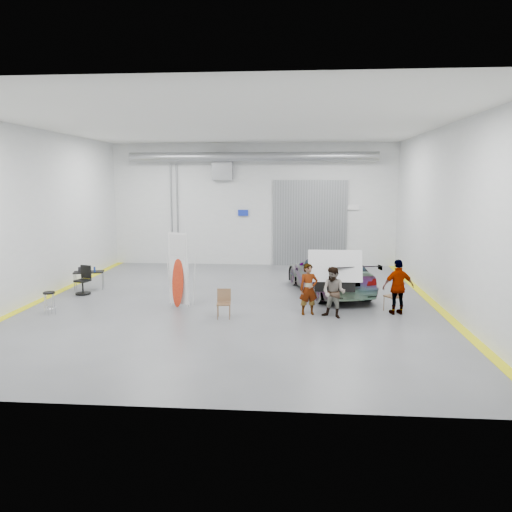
# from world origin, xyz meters

# --- Properties ---
(ground) EXTENTS (16.00, 16.00, 0.00)m
(ground) POSITION_xyz_m (0.00, 0.00, 0.00)
(ground) COLOR #57585D
(ground) RESTS_ON ground
(room_shell) EXTENTS (14.02, 16.18, 6.01)m
(room_shell) POSITION_xyz_m (0.24, 2.22, 4.08)
(room_shell) COLOR silver
(room_shell) RESTS_ON ground
(sedan_car) EXTENTS (3.46, 5.55, 1.50)m
(sedan_car) POSITION_xyz_m (3.38, 1.91, 0.75)
(sedan_car) COLOR silver
(sedan_car) RESTS_ON ground
(person_a) EXTENTS (0.68, 0.54, 1.63)m
(person_a) POSITION_xyz_m (2.52, -1.24, 0.82)
(person_a) COLOR #8E694D
(person_a) RESTS_ON ground
(person_b) EXTENTS (0.96, 0.87, 1.59)m
(person_b) POSITION_xyz_m (3.28, -1.55, 0.79)
(person_b) COLOR #435B7C
(person_b) RESTS_ON ground
(person_c) EXTENTS (1.09, 0.64, 1.76)m
(person_c) POSITION_xyz_m (5.34, -0.97, 0.88)
(person_c) COLOR #975E32
(person_c) RESTS_ON ground
(surfboard_display) EXTENTS (0.72, 0.38, 2.65)m
(surfboard_display) POSITION_xyz_m (-1.71, -0.62, 1.07)
(surfboard_display) COLOR white
(surfboard_display) RESTS_ON ground
(folding_chair_near) EXTENTS (0.46, 0.47, 0.89)m
(folding_chair_near) POSITION_xyz_m (-0.08, -1.87, 0.28)
(folding_chair_near) COLOR brown
(folding_chair_near) RESTS_ON ground
(folding_chair_far) EXTENTS (0.62, 0.74, 0.97)m
(folding_chair_far) POSITION_xyz_m (5.26, -0.63, 0.30)
(folding_chair_far) COLOR brown
(folding_chair_far) RESTS_ON ground
(shop_stool) EXTENTS (0.38, 0.38, 0.74)m
(shop_stool) POSITION_xyz_m (-5.59, -1.94, 0.37)
(shop_stool) COLOR black
(shop_stool) RESTS_ON ground
(work_table) EXTENTS (1.23, 0.85, 0.91)m
(work_table) POSITION_xyz_m (-5.92, 1.75, 0.70)
(work_table) COLOR gray
(work_table) RESTS_ON ground
(office_chair) EXTENTS (0.57, 0.59, 1.05)m
(office_chair) POSITION_xyz_m (-5.75, 0.97, 0.46)
(office_chair) COLOR black
(office_chair) RESTS_ON ground
(trunk_lid) EXTENTS (1.75, 1.06, 0.04)m
(trunk_lid) POSITION_xyz_m (3.38, -0.42, 1.52)
(trunk_lid) COLOR silver
(trunk_lid) RESTS_ON sedan_car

